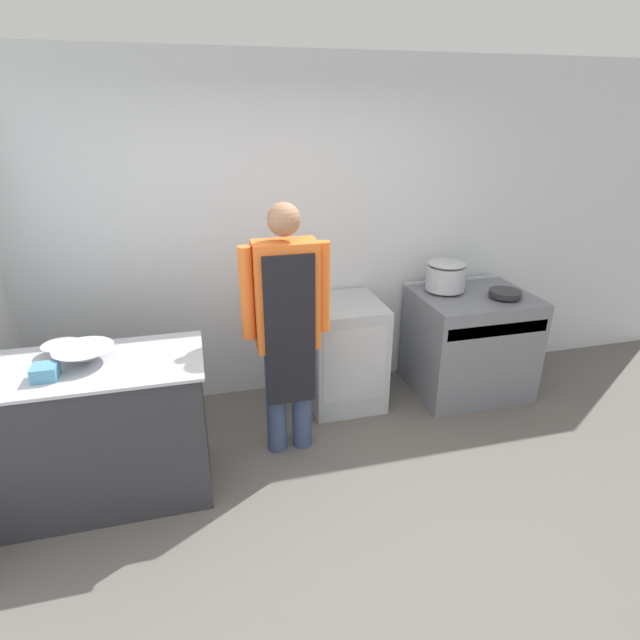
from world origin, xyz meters
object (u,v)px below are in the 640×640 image
at_px(plastic_tub, 45,372).
at_px(mixing_bowl, 84,355).
at_px(person_cook, 287,321).
at_px(stock_pot, 446,275).
at_px(fridge_unit, 344,353).
at_px(stove, 469,343).
at_px(saute_pan, 505,293).

bearing_deg(plastic_tub, mixing_bowl, 39.89).
height_order(person_cook, mixing_bowl, person_cook).
distance_m(person_cook, stock_pot, 1.57).
xyz_separation_m(fridge_unit, plastic_tub, (-1.97, -0.84, 0.53)).
relative_size(stove, fridge_unit, 1.06).
distance_m(mixing_bowl, plastic_tub, 0.23).
relative_size(fridge_unit, plastic_tub, 6.81).
height_order(plastic_tub, stock_pot, stock_pot).
xyz_separation_m(stove, mixing_bowl, (-2.89, -0.60, 0.53)).
height_order(fridge_unit, person_cook, person_cook).
height_order(stove, mixing_bowl, mixing_bowl).
distance_m(fridge_unit, person_cook, 0.96).
height_order(plastic_tub, saute_pan, plastic_tub).
distance_m(stock_pot, saute_pan, 0.49).
bearing_deg(person_cook, plastic_tub, -167.93).
height_order(mixing_bowl, plastic_tub, mixing_bowl).
distance_m(mixing_bowl, saute_pan, 3.12).
bearing_deg(stove, fridge_unit, 175.31).
distance_m(stove, mixing_bowl, 3.00).
relative_size(fridge_unit, mixing_bowl, 2.60).
bearing_deg(stock_pot, stove, -32.68).
relative_size(stove, mixing_bowl, 2.76).
bearing_deg(mixing_bowl, plastic_tub, -140.11).
bearing_deg(person_cook, fridge_unit, 43.46).
height_order(person_cook, saute_pan, person_cook).
height_order(person_cook, stock_pot, person_cook).
bearing_deg(stock_pot, fridge_unit, -177.09).
height_order(fridge_unit, mixing_bowl, mixing_bowl).
bearing_deg(fridge_unit, stock_pot, 2.91).
distance_m(person_cook, saute_pan, 1.88).
xyz_separation_m(person_cook, saute_pan, (1.85, 0.31, -0.08)).
bearing_deg(plastic_tub, person_cook, 12.07).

